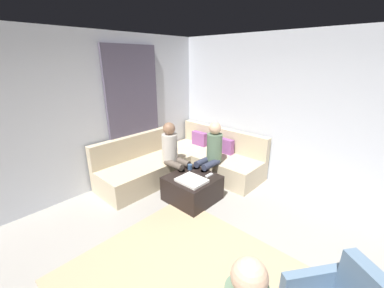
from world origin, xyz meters
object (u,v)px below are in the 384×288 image
object	(u,v)px
person_on_couch_back	(211,152)
person_on_couch_side	(173,152)
game_remote	(209,175)
coffee_mug	(190,167)
sectional_couch	(184,162)
ottoman	(192,188)

from	to	relation	value
person_on_couch_back	person_on_couch_side	bearing A→B (deg)	43.79
game_remote	coffee_mug	bearing A→B (deg)	-174.29
sectional_couch	coffee_mug	bearing A→B (deg)	-35.62
game_remote	ottoman	bearing A→B (deg)	-129.29
game_remote	person_on_couch_back	size ratio (longest dim) A/B	0.12
sectional_couch	ottoman	world-z (taller)	sectional_couch
coffee_mug	person_on_couch_side	xyz separation A→B (m)	(-0.36, -0.05, 0.19)
person_on_couch_back	sectional_couch	bearing A→B (deg)	4.92
ottoman	game_remote	size ratio (longest dim) A/B	5.07
sectional_couch	person_on_couch_side	distance (m)	0.58
ottoman	person_on_couch_side	size ratio (longest dim) A/B	0.63
person_on_couch_side	ottoman	bearing A→B (deg)	77.41
coffee_mug	ottoman	bearing A→B (deg)	-39.29
sectional_couch	person_on_couch_back	world-z (taller)	person_on_couch_back
sectional_couch	game_remote	world-z (taller)	sectional_couch
coffee_mug	person_on_couch_side	size ratio (longest dim) A/B	0.08
ottoman	person_on_couch_side	xyz separation A→B (m)	(-0.58, 0.13, 0.45)
coffee_mug	game_remote	xyz separation A→B (m)	(0.40, 0.04, -0.04)
person_on_couch_back	ottoman	bearing A→B (deg)	98.73
sectional_couch	coffee_mug	size ratio (longest dim) A/B	26.84
sectional_couch	person_on_couch_side	bearing A→B (deg)	-70.46
sectional_couch	person_on_couch_back	distance (m)	0.74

